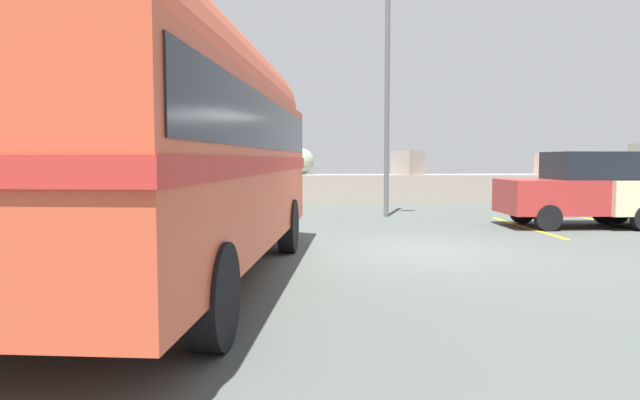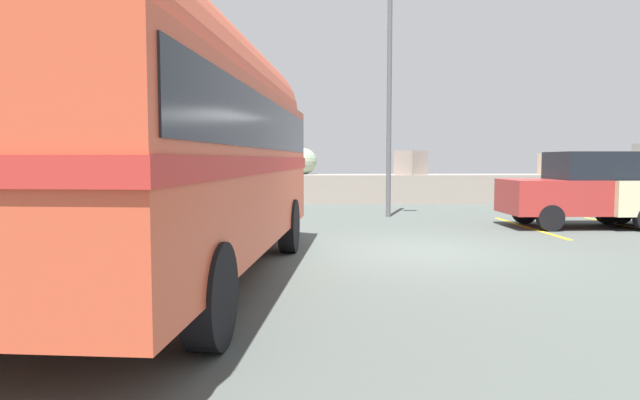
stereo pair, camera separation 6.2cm
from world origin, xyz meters
The scene contains 5 objects.
ground centered at (0.00, 0.00, 0.01)m, with size 32.00×26.00×0.02m.
breakwater centered at (-0.12, 11.80, 0.66)m, with size 31.36×2.12×2.32m.
vintage_coach centered at (-3.71, -2.43, 2.05)m, with size 3.41×8.81×3.70m.
parked_car_nearest centered at (5.08, 3.53, 0.97)m, with size 4.11×1.75×1.86m.
lamp_post centered at (0.49, 6.10, 4.11)m, with size 0.44×1.03×7.39m.
Camera 2 is at (-2.14, -10.03, 1.70)m, focal length 31.53 mm.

